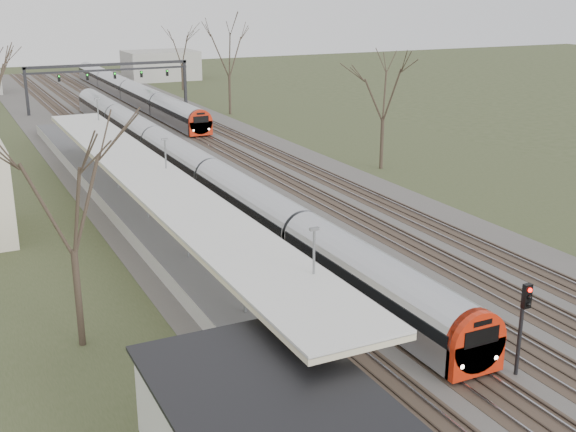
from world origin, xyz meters
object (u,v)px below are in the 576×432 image
Objects in this scene: train_far at (129,91)px; signal_post at (523,316)px; train_near at (181,159)px; passenger at (308,323)px.

train_far is 14.69× the size of signal_post.
train_far is (7.00, 44.61, 0.00)m from train_near.
signal_post reaches higher than train_near.
signal_post is (1.75, -37.72, 1.25)m from train_near.
passenger is at bearing -99.20° from train_near.
train_far is 33.80× the size of passenger.
train_near and train_far have the same top height.
train_far is at bearing 15.43° from passenger.
train_near is 33.47m from passenger.
passenger is (-5.35, -33.04, 0.41)m from train_near.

